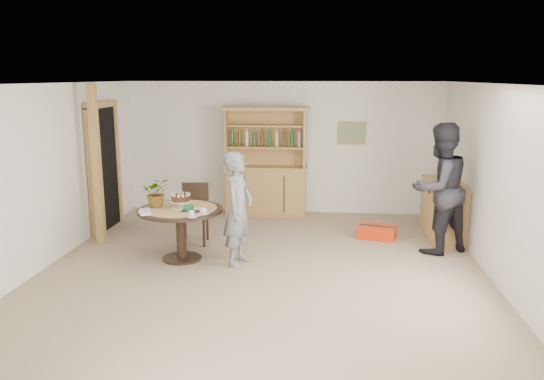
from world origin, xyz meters
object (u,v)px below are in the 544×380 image
Objects in this scene: sideboard at (444,210)px; teen_boy at (238,209)px; red_suitcase at (377,232)px; adult_person at (439,189)px; hutch at (266,179)px; dining_chair at (195,209)px; dining_table at (181,219)px.

teen_boy reaches higher than sideboard.
adult_person is at bearing -22.30° from red_suitcase.
hutch is 1.28× the size of teen_boy.
dining_chair is at bearing -171.24° from sideboard.
dining_chair reaches higher than dining_table.
red_suitcase is at bearing -34.09° from hutch.
sideboard is 1.13m from red_suitcase.
hutch reaches higher than adult_person.
teen_boy reaches higher than red_suitcase.
sideboard is at bearing -52.19° from teen_boy.
teen_boy is 2.60m from red_suitcase.
teen_boy is (-3.11, -1.54, 0.32)m from sideboard.
red_suitcase is at bearing 5.89° from dining_chair.
adult_person reaches higher than dining_chair.
dining_chair is at bearing -116.49° from hutch.
sideboard reaches higher than dining_table.
red_suitcase is (-0.82, 0.61, -0.87)m from adult_person.
dining_table is at bearing -20.63° from adult_person.
dining_table is 0.88m from teen_boy.
hutch is 3.42m from adult_person.
hutch is at bearing 157.79° from sideboard.
dining_table is 0.83m from dining_chair.
hutch is 3.29m from sideboard.
dining_table is 1.27× the size of dining_chair.
teen_boy is 0.82× the size of adult_person.
dining_chair is 1.29m from teen_boy.
sideboard is at bearing -22.21° from hutch.
dining_chair is (-3.96, -0.61, 0.06)m from sideboard.
sideboard is at bearing 19.84° from red_suitcase.
hutch is 1.05× the size of adult_person.
red_suitcase is at bearing -43.47° from teen_boy.
dining_chair is at bearing -33.27° from adult_person.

